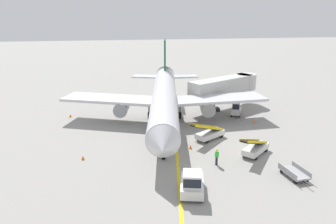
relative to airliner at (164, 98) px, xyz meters
name	(u,v)px	position (x,y,z in m)	size (l,w,h in m)	color
ground_plane	(166,171)	(-2.05, -14.49, -3.42)	(300.00, 300.00, 0.00)	gray
taxi_line_yellow	(177,149)	(-0.09, -9.49, -3.41)	(0.30, 80.00, 0.01)	yellow
airliner	(164,98)	(0.00, 0.00, 0.00)	(28.24, 35.25, 10.10)	silver
jet_bridge	(228,85)	(10.95, 5.57, 0.12)	(12.47, 8.40, 4.85)	beige
pushback_tug	(192,183)	(-0.63, -19.03, -2.42)	(2.69, 3.94, 2.20)	silver
baggage_tug_near_wing	(236,109)	(10.77, 1.15, -2.49)	(2.20, 2.73, 2.10)	silver
belt_loader_forward_hold	(209,133)	(4.31, -7.24, -2.64)	(4.89, 3.74, 2.59)	silver
belt_loader_aft_hold	(255,148)	(7.86, -12.30, -2.64)	(4.55, 4.28, 2.59)	silver
baggage_cart_loaded	(294,173)	(9.33, -17.72, -2.95)	(1.87, 3.82, 0.94)	#A5A5A8
ground_crew_marshaller	(217,156)	(3.07, -14.03, -2.51)	(0.36, 0.24, 1.70)	#26262D
safety_cone_nose_left	(83,158)	(-10.17, -10.63, -3.20)	(0.36, 0.36, 0.44)	orange
safety_cone_nose_right	(70,116)	(-13.10, 4.37, -3.20)	(0.36, 0.36, 0.44)	orange
safety_cone_wingtip_left	(190,147)	(1.43, -9.69, -3.20)	(0.36, 0.36, 0.44)	orange
safety_cone_wingtip_right	(156,127)	(-1.44, -2.46, -3.20)	(0.36, 0.36, 0.44)	orange
safety_cone_tail_area	(254,122)	(12.05, -2.58, -3.20)	(0.36, 0.36, 0.44)	orange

